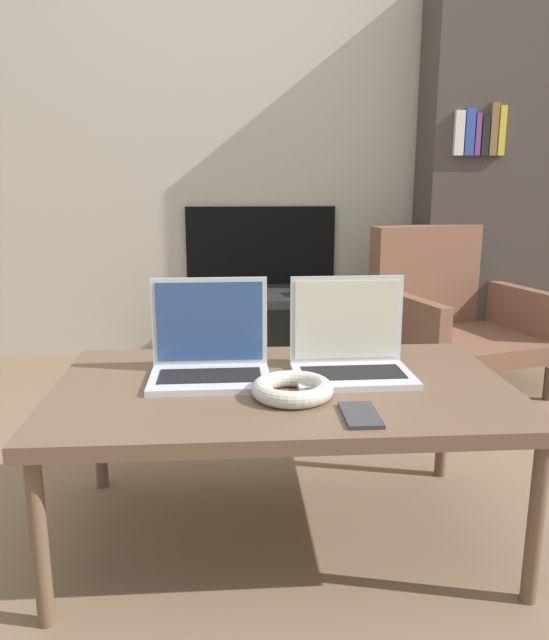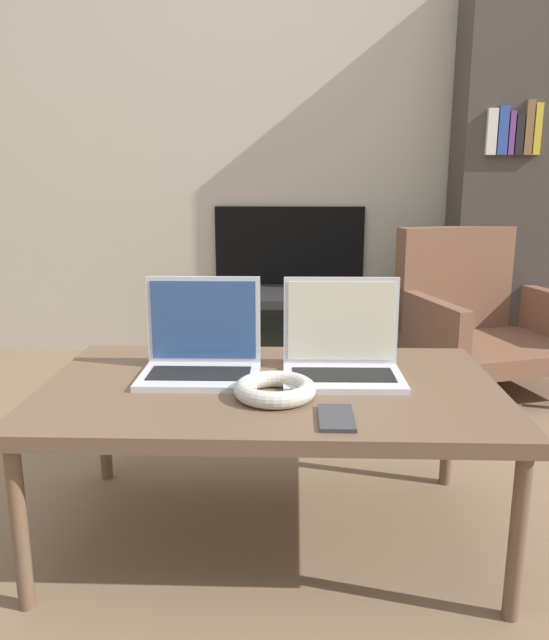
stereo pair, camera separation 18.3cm
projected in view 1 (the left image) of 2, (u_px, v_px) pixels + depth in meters
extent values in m
plane|color=#7A6047|center=(287.00, 564.00, 1.54)|extent=(14.00, 14.00, 0.00)
cube|color=#B7AD99|center=(254.00, 99.00, 3.11)|extent=(7.00, 0.06, 2.60)
cube|color=black|center=(261.00, 281.00, 3.28)|extent=(0.77, 0.03, 0.77)
cube|color=brown|center=(283.00, 390.00, 1.57)|extent=(1.14, 0.68, 0.04)
cylinder|color=brown|center=(40.00, 543.00, 1.29)|extent=(0.04, 0.04, 0.39)
cylinder|color=brown|center=(536.00, 523.00, 1.36)|extent=(0.04, 0.04, 0.39)
cylinder|color=brown|center=(99.00, 427.00, 1.88)|extent=(0.04, 0.04, 0.39)
cylinder|color=brown|center=(443.00, 418.00, 1.95)|extent=(0.04, 0.04, 0.39)
cube|color=silver|center=(210.00, 379.00, 1.58)|extent=(0.30, 0.21, 0.02)
cube|color=black|center=(210.00, 375.00, 1.57)|extent=(0.26, 0.12, 0.00)
cube|color=silver|center=(210.00, 321.00, 1.65)|extent=(0.30, 0.01, 0.23)
cube|color=#2D4C7F|center=(210.00, 322.00, 1.64)|extent=(0.28, 0.01, 0.21)
cube|color=silver|center=(353.00, 376.00, 1.60)|extent=(0.31, 0.21, 0.02)
cube|color=black|center=(353.00, 372.00, 1.60)|extent=(0.26, 0.12, 0.00)
cube|color=silver|center=(347.00, 319.00, 1.67)|extent=(0.30, 0.01, 0.23)
cube|color=beige|center=(347.00, 320.00, 1.67)|extent=(0.28, 0.01, 0.21)
torus|color=beige|center=(292.00, 389.00, 1.47)|extent=(0.19, 0.19, 0.04)
cube|color=#333338|center=(360.00, 415.00, 1.35)|extent=(0.08, 0.14, 0.01)
cube|color=black|center=(263.00, 329.00, 3.10)|extent=(0.41, 0.45, 0.37)
cube|color=black|center=(266.00, 341.00, 2.88)|extent=(0.34, 0.01, 0.29)
cube|color=brown|center=(463.00, 343.00, 2.84)|extent=(0.81, 0.77, 0.08)
cube|color=brown|center=(434.00, 275.00, 3.00)|extent=(0.66, 0.29, 0.48)
cube|color=brown|center=(408.00, 319.00, 2.70)|extent=(0.21, 0.54, 0.20)
cube|color=brown|center=(519.00, 308.00, 2.91)|extent=(0.21, 0.54, 0.20)
cylinder|color=#4C3828|center=(418.00, 386.00, 2.60)|extent=(0.04, 0.04, 0.15)
cylinder|color=#4C3828|center=(548.00, 383.00, 2.64)|extent=(0.04, 0.04, 0.15)
cylinder|color=#4C3828|center=(388.00, 353.00, 3.09)|extent=(0.04, 0.04, 0.15)
cylinder|color=#4C3828|center=(498.00, 351.00, 3.13)|extent=(0.04, 0.04, 0.15)
cube|color=#3F3833|center=(491.00, 176.00, 3.08)|extent=(0.69, 0.30, 1.85)
cube|color=silver|center=(459.00, 133.00, 2.86)|extent=(0.04, 0.02, 0.20)
cube|color=#2D479E|center=(470.00, 132.00, 2.86)|extent=(0.04, 0.02, 0.21)
cube|color=#6B387F|center=(478.00, 134.00, 2.87)|extent=(0.02, 0.02, 0.19)
cube|color=black|center=(485.00, 136.00, 2.87)|extent=(0.03, 0.02, 0.17)
cube|color=brown|center=(494.00, 129.00, 2.87)|extent=(0.03, 0.02, 0.24)
cube|color=gold|center=(502.00, 131.00, 2.87)|extent=(0.03, 0.02, 0.22)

